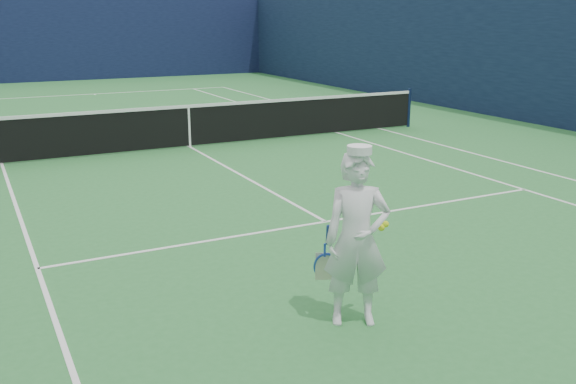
% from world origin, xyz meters
% --- Properties ---
extents(ground, '(80.00, 80.00, 0.00)m').
position_xyz_m(ground, '(0.00, 0.00, 0.00)').
color(ground, '#2C7435').
rests_on(ground, ground).
extents(court_markings, '(11.03, 23.83, 0.01)m').
position_xyz_m(court_markings, '(0.00, 0.00, 0.00)').
color(court_markings, white).
rests_on(court_markings, ground).
extents(windscreen_fence, '(20.12, 36.12, 4.00)m').
position_xyz_m(windscreen_fence, '(0.00, 0.00, 2.00)').
color(windscreen_fence, '#0E1636').
rests_on(windscreen_fence, ground).
extents(tennis_net, '(12.88, 0.09, 1.07)m').
position_xyz_m(tennis_net, '(0.00, 0.00, 0.55)').
color(tennis_net, '#141E4C').
rests_on(tennis_net, ground).
extents(tennis_player, '(0.76, 0.73, 1.83)m').
position_xyz_m(tennis_player, '(-1.38, -9.36, 0.89)').
color(tennis_player, white).
rests_on(tennis_player, ground).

